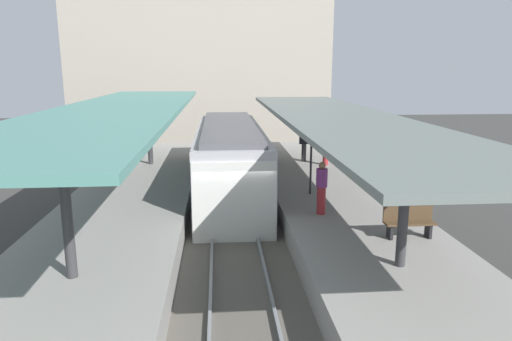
% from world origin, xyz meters
% --- Properties ---
extents(ground_plane, '(80.00, 80.00, 0.00)m').
position_xyz_m(ground_plane, '(0.00, 0.00, 0.00)').
color(ground_plane, '#383835').
extents(platform_left, '(4.40, 28.00, 1.00)m').
position_xyz_m(platform_left, '(-3.80, 0.00, 0.50)').
color(platform_left, gray).
rests_on(platform_left, ground_plane).
extents(platform_right, '(4.40, 28.00, 1.00)m').
position_xyz_m(platform_right, '(3.80, 0.00, 0.50)').
color(platform_right, gray).
rests_on(platform_right, ground_plane).
extents(track_ballast, '(3.20, 28.00, 0.20)m').
position_xyz_m(track_ballast, '(0.00, 0.00, 0.10)').
color(track_ballast, '#59544C').
rests_on(track_ballast, ground_plane).
extents(rail_near_side, '(0.08, 28.00, 0.14)m').
position_xyz_m(rail_near_side, '(-0.72, 0.00, 0.27)').
color(rail_near_side, slate).
rests_on(rail_near_side, track_ballast).
extents(rail_far_side, '(0.08, 28.00, 0.14)m').
position_xyz_m(rail_far_side, '(0.72, 0.00, 0.27)').
color(rail_far_side, slate).
rests_on(rail_far_side, track_ballast).
extents(commuter_train, '(2.78, 11.20, 3.10)m').
position_xyz_m(commuter_train, '(0.00, 4.55, 1.73)').
color(commuter_train, '#ADADB2').
rests_on(commuter_train, track_ballast).
extents(canopy_left, '(4.18, 21.00, 3.31)m').
position_xyz_m(canopy_left, '(-3.80, 1.40, 4.19)').
color(canopy_left, '#333335').
rests_on(canopy_left, platform_left).
extents(canopy_right, '(4.18, 21.00, 2.96)m').
position_xyz_m(canopy_right, '(3.80, 1.40, 3.85)').
color(canopy_right, '#333335').
rests_on(canopy_right, platform_right).
extents(platform_bench, '(1.40, 0.41, 0.86)m').
position_xyz_m(platform_bench, '(4.75, -3.07, 1.46)').
color(platform_bench, black).
rests_on(platform_bench, platform_right).
extents(platform_sign, '(0.90, 0.08, 2.21)m').
position_xyz_m(platform_sign, '(2.92, 1.60, 2.62)').
color(platform_sign, '#262628').
rests_on(platform_sign, platform_right).
extents(passenger_near_bench, '(0.36, 0.36, 1.72)m').
position_xyz_m(passenger_near_bench, '(4.69, 6.77, 1.90)').
color(passenger_near_bench, maroon).
rests_on(passenger_near_bench, platform_right).
extents(passenger_mid_platform, '(0.36, 0.36, 1.71)m').
position_xyz_m(passenger_mid_platform, '(2.79, -0.82, 1.89)').
color(passenger_mid_platform, maroon).
rests_on(passenger_mid_platform, platform_right).
extents(station_building_backdrop, '(18.00, 6.00, 11.00)m').
position_xyz_m(station_building_backdrop, '(-1.62, 20.00, 5.50)').
color(station_building_backdrop, '#A89E8E').
rests_on(station_building_backdrop, ground_plane).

